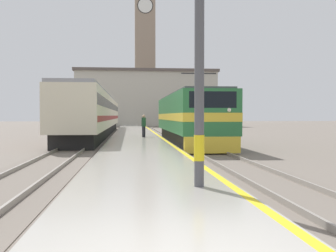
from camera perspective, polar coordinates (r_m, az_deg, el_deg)
ground_plane at (r=34.69m, az=-4.70°, el=-1.65°), size 200.00×200.00×0.00m
platform at (r=29.69m, az=-4.55°, el=-1.93°), size 3.98×140.00×0.27m
rail_track_near at (r=29.96m, az=2.06°, el=-2.09°), size 2.83×140.00×0.16m
rail_track_far at (r=29.86m, az=-11.66°, el=-2.13°), size 2.83×140.00×0.16m
locomotive_train at (r=26.65m, az=3.00°, el=1.16°), size 2.92×15.83×4.38m
passenger_train at (r=39.40m, az=-10.20°, el=1.73°), size 2.92×36.96×3.86m
catenary_mast at (r=9.41m, az=5.35°, el=15.16°), size 2.67×0.24×7.63m
person_on_platform at (r=30.21m, az=-3.55°, el=0.10°), size 0.34×0.34×1.72m
clock_tower at (r=85.98m, az=-3.38°, el=11.45°), size 5.33×5.33×31.70m
station_building at (r=73.88m, az=-3.21°, el=4.01°), size 25.72×10.55×10.22m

